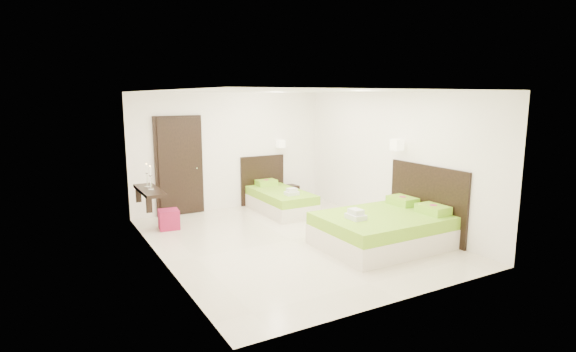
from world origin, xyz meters
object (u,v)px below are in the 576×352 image
bed_single (279,199)px  ottoman (169,219)px  bed_double (386,227)px  nightstand (287,193)px

bed_single → ottoman: size_ratio=4.95×
bed_double → nightstand: bed_double is taller
bed_single → bed_double: size_ratio=0.87×
bed_single → bed_double: bearing=-80.1°
nightstand → ottoman: bearing=-169.3°
bed_double → nightstand: size_ratio=4.68×
bed_double → ottoman: (-2.99, 2.77, -0.13)m
nightstand → ottoman: nightstand is taller
bed_single → bed_double: 2.97m
bed_single → ottoman: bearing=-176.5°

